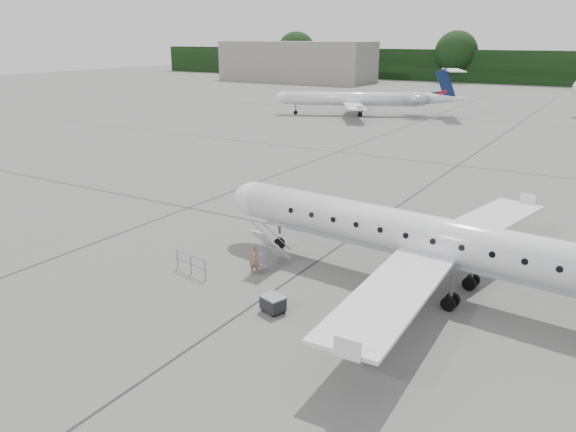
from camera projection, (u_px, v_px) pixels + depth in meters
The scene contains 8 objects.
ground at pixel (404, 324), 22.77m from camera, with size 320.00×320.00×0.00m, color slate.
terminal_building at pixel (296, 61), 145.39m from camera, with size 40.00×14.00×10.00m, color gray.
main_regional_jet at pixel (446, 219), 24.57m from camera, with size 27.42×19.75×7.03m, color silver, non-canonical shape.
airstair at pixel (271, 246), 28.24m from camera, with size 0.85×2.32×2.20m, color silver, non-canonical shape.
passenger at pixel (254, 260), 27.34m from camera, with size 0.55×0.36×1.52m, color #856048.
safety_railing at pixel (191, 265), 27.43m from camera, with size 2.20×0.08×1.00m, color gray, non-canonical shape.
baggage_cart at pixel (273, 303), 23.67m from camera, with size 0.92×0.75×0.80m, color black, non-canonical shape.
bg_regional_left at pixel (355, 92), 82.11m from camera, with size 25.93×18.67×6.80m, color silver, non-canonical shape.
Camera 1 is at (6.56, -19.82, 11.14)m, focal length 35.00 mm.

